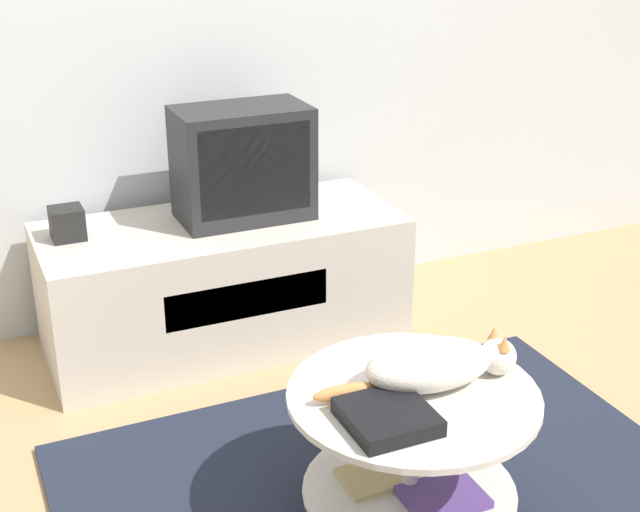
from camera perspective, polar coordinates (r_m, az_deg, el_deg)
tv_stand at (r=3.40m, az=-6.19°, el=-1.67°), size 1.33×0.57×0.49m
tv at (r=3.28m, az=-4.96°, el=5.93°), size 0.48×0.28×0.42m
speaker at (r=3.23m, az=-15.88°, el=2.03°), size 0.11×0.11×0.11m
coffee_table at (r=2.42m, az=5.91°, el=-11.83°), size 0.66×0.66×0.41m
dvd_box at (r=2.20m, az=4.34°, el=-10.22°), size 0.21×0.21×0.04m
cat at (r=2.35m, az=7.36°, el=-6.93°), size 0.57×0.22×0.13m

